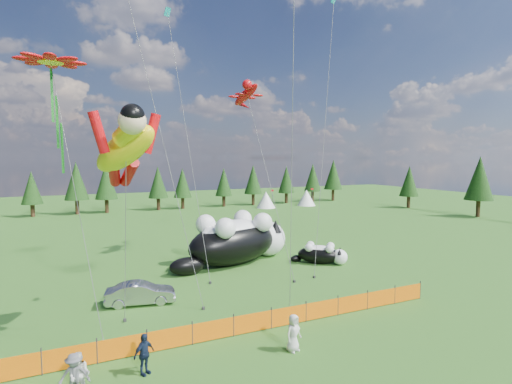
{
  "coord_description": "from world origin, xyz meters",
  "views": [
    {
      "loc": [
        -7.71,
        -19.94,
        8.41
      ],
      "look_at": [
        3.42,
        4.0,
        6.16
      ],
      "focal_mm": 28.0,
      "sensor_mm": 36.0,
      "label": 1
    }
  ],
  "objects": [
    {
      "name": "ground",
      "position": [
        0.0,
        0.0,
        0.0
      ],
      "size": [
        160.0,
        160.0,
        0.0
      ],
      "primitive_type": "plane",
      "color": "#0F3C0B",
      "rests_on": "ground"
    },
    {
      "name": "safety_fence",
      "position": [
        0.0,
        -3.0,
        0.5
      ],
      "size": [
        22.06,
        0.06,
        1.1
      ],
      "color": "#262626",
      "rests_on": "ground"
    },
    {
      "name": "tree_line",
      "position": [
        0.0,
        45.0,
        4.0
      ],
      "size": [
        90.0,
        4.0,
        8.0
      ],
      "primitive_type": null,
      "color": "black",
      "rests_on": "ground"
    },
    {
      "name": "festival_tents",
      "position": [
        11.0,
        40.0,
        1.4
      ],
      "size": [
        50.0,
        3.2,
        2.8
      ],
      "primitive_type": null,
      "color": "white",
      "rests_on": "ground"
    },
    {
      "name": "cat_large",
      "position": [
        4.3,
        9.26,
        1.91
      ],
      "size": [
        10.8,
        6.41,
        4.02
      ],
      "rotation": [
        0.0,
        0.0,
        0.33
      ],
      "color": "black",
      "rests_on": "ground"
    },
    {
      "name": "cat_small",
      "position": [
        10.24,
        6.21,
        0.79
      ],
      "size": [
        3.83,
        3.46,
        1.66
      ],
      "rotation": [
        0.0,
        0.0,
        -0.7
      ],
      "color": "black",
      "rests_on": "ground"
    },
    {
      "name": "car",
      "position": [
        -4.31,
        3.16,
        0.64
      ],
      "size": [
        4.08,
        2.05,
        1.28
      ],
      "primitive_type": "imported",
      "rotation": [
        0.0,
        0.0,
        1.39
      ],
      "color": "#A9A9AD",
      "rests_on": "ground"
    },
    {
      "name": "spectator_b",
      "position": [
        -7.7,
        -5.12,
        0.8
      ],
      "size": [
        0.9,
        0.76,
        1.59
      ],
      "primitive_type": "imported",
      "rotation": [
        0.0,
        0.0,
        -0.48
      ],
      "color": "beige",
      "rests_on": "ground"
    },
    {
      "name": "spectator_c",
      "position": [
        -5.38,
        -4.62,
        0.82
      ],
      "size": [
        1.07,
        0.91,
        1.63
      ],
      "primitive_type": "imported",
      "rotation": [
        0.0,
        0.0,
        0.54
      ],
      "color": "#131E35",
      "rests_on": "ground"
    },
    {
      "name": "spectator_d",
      "position": [
        -7.86,
        -5.16,
        0.81
      ],
      "size": [
        1.1,
        0.66,
        1.62
      ],
      "primitive_type": "imported",
      "rotation": [
        0.0,
        0.0,
        -0.12
      ],
      "color": "#545358",
      "rests_on": "ground"
    },
    {
      "name": "spectator_e",
      "position": [
        0.84,
        -5.43,
        0.82
      ],
      "size": [
        0.92,
        0.74,
        1.64
      ],
      "primitive_type": "imported",
      "rotation": [
        0.0,
        0.0,
        0.31
      ],
      "color": "beige",
      "rests_on": "ground"
    },
    {
      "name": "superhero_kite",
      "position": [
        -5.5,
        -1.25,
        8.8
      ],
      "size": [
        5.9,
        6.03,
        10.96
      ],
      "color": "yellow",
      "rests_on": "ground"
    },
    {
      "name": "gecko_kite",
      "position": [
        6.08,
        11.79,
        13.77
      ],
      "size": [
        3.25,
        11.78,
        16.28
      ],
      "color": "red",
      "rests_on": "ground"
    },
    {
      "name": "flower_kite",
      "position": [
        -8.37,
        1.15,
        12.7
      ],
      "size": [
        3.43,
        4.59,
        13.17
      ],
      "color": "red",
      "rests_on": "ground"
    },
    {
      "name": "diamond_kite_a",
      "position": [
        -4.02,
        6.56,
        17.81
      ],
      "size": [
        3.44,
        6.54,
        19.98
      ],
      "color": "#0C6BBE",
      "rests_on": "ground"
    },
    {
      "name": "diamond_kite_b",
      "position": [
        13.62,
        9.9,
        21.34
      ],
      "size": [
        7.05,
        7.54,
        24.29
      ],
      "color": "#0D99A0",
      "rests_on": "ground"
    },
    {
      "name": "diamond_kite_c",
      "position": [
        2.77,
        -1.94,
        15.97
      ],
      "size": [
        0.6,
        1.19,
        17.6
      ],
      "color": "#0C6BBE",
      "rests_on": "ground"
    },
    {
      "name": "diamond_kite_d",
      "position": [
        -0.08,
        12.83,
        18.76
      ],
      "size": [
        1.18,
        8.8,
        21.8
      ],
      "color": "#0D99A0",
      "rests_on": "ground"
    }
  ]
}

